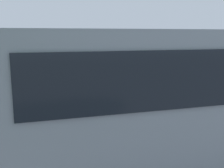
% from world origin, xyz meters
% --- Properties ---
extents(ground_plane, '(80.00, 80.00, 0.00)m').
position_xyz_m(ground_plane, '(0.00, 0.00, 0.00)').
color(ground_plane, '#424247').
extents(tour_bus, '(10.19, 2.85, 3.25)m').
position_xyz_m(tour_bus, '(-0.31, 5.19, 1.64)').
color(tour_bus, '#8C939E').
rests_on(tour_bus, ground_plane).
extents(spectator_far_left, '(0.58, 0.37, 1.67)m').
position_xyz_m(spectator_far_left, '(-2.57, 2.04, 0.98)').
color(spectator_far_left, black).
rests_on(spectator_far_left, ground_plane).
extents(spectator_left, '(0.58, 0.37, 1.68)m').
position_xyz_m(spectator_left, '(-1.45, 2.09, 1.00)').
color(spectator_left, black).
rests_on(spectator_left, ground_plane).
extents(spectator_centre, '(0.58, 0.35, 1.68)m').
position_xyz_m(spectator_centre, '(-0.39, 2.48, 1.00)').
color(spectator_centre, black).
rests_on(spectator_centre, ground_plane).
extents(spectator_right, '(0.57, 0.38, 1.66)m').
position_xyz_m(spectator_right, '(0.70, 2.16, 0.98)').
color(spectator_right, black).
rests_on(spectator_right, ground_plane).
extents(spectator_far_right, '(0.58, 0.35, 1.70)m').
position_xyz_m(spectator_far_right, '(1.75, 2.04, 1.01)').
color(spectator_far_right, black).
rests_on(spectator_far_right, ground_plane).
extents(stunt_motorcycle, '(2.00, 0.83, 1.23)m').
position_xyz_m(stunt_motorcycle, '(3.50, -2.92, 0.61)').
color(stunt_motorcycle, black).
rests_on(stunt_motorcycle, ground_plane).
extents(bay_line_a, '(0.17, 4.06, 0.01)m').
position_xyz_m(bay_line_a, '(-2.44, -0.72, 0.00)').
color(bay_line_a, white).
rests_on(bay_line_a, ground_plane).
extents(bay_line_b, '(0.16, 3.53, 0.01)m').
position_xyz_m(bay_line_b, '(0.39, -0.72, 0.00)').
color(bay_line_b, white).
rests_on(bay_line_b, ground_plane).
extents(bay_line_c, '(0.17, 4.30, 0.01)m').
position_xyz_m(bay_line_c, '(3.22, -0.72, 0.00)').
color(bay_line_c, white).
rests_on(bay_line_c, ground_plane).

